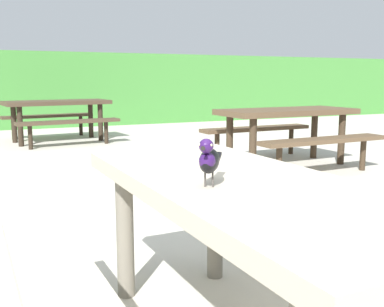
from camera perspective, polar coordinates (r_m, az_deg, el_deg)
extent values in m
cube|color=#428438|center=(11.83, -20.84, 7.46)|extent=(28.00, 1.96, 1.73)
cube|color=#B2A893|center=(1.81, 6.45, -4.31)|extent=(0.80, 1.82, 0.07)
cylinder|color=slate|center=(2.42, -8.34, -9.94)|extent=(0.09, 0.09, 0.67)
cylinder|color=slate|center=(2.62, 2.91, -8.33)|extent=(0.09, 0.09, 0.67)
cube|color=#B2A893|center=(1.66, -15.49, -16.51)|extent=(0.32, 1.72, 0.05)
cylinder|color=slate|center=(2.33, -18.32, -14.81)|extent=(0.07, 0.07, 0.39)
cube|color=#B2A893|center=(2.33, 21.17, -9.19)|extent=(0.32, 1.72, 0.05)
cylinder|color=slate|center=(2.85, 11.27, -10.03)|extent=(0.07, 0.07, 0.39)
ellipsoid|color=black|center=(1.66, 2.18, -0.92)|extent=(0.15, 0.16, 0.09)
ellipsoid|color=#2D144C|center=(1.62, 1.90, -0.94)|extent=(0.09, 0.09, 0.06)
sphere|color=#2D144C|center=(1.59, 1.78, 0.95)|extent=(0.05, 0.05, 0.05)
sphere|color=#EAE08C|center=(1.57, 2.40, 1.05)|extent=(0.01, 0.01, 0.01)
sphere|color=#EAE08C|center=(1.58, 1.01, 1.10)|extent=(0.01, 0.01, 0.01)
cone|color=black|center=(1.55, 1.48, 0.73)|extent=(0.03, 0.03, 0.02)
cube|color=black|center=(1.78, 2.91, -0.67)|extent=(0.09, 0.10, 0.04)
cylinder|color=#47423D|center=(1.66, 2.59, -3.29)|extent=(0.01, 0.01, 0.05)
cylinder|color=#47423D|center=(1.67, 1.64, -3.25)|extent=(0.01, 0.01, 0.05)
cube|color=brown|center=(6.07, 11.77, 5.13)|extent=(1.82, 0.81, 0.07)
cylinder|color=#382B1D|center=(6.37, 18.12, 1.71)|extent=(0.09, 0.09, 0.67)
cylinder|color=#382B1D|center=(6.75, 14.97, 2.27)|extent=(0.09, 0.09, 0.67)
cylinder|color=#382B1D|center=(5.48, 7.58, 0.92)|extent=(0.09, 0.09, 0.67)
cylinder|color=#382B1D|center=(5.93, 4.71, 1.60)|extent=(0.09, 0.09, 0.67)
cube|color=brown|center=(5.57, 16.12, 1.59)|extent=(1.72, 0.33, 0.05)
cylinder|color=#382B1D|center=(6.05, 20.52, -0.15)|extent=(0.07, 0.07, 0.39)
cylinder|color=#382B1D|center=(5.19, 10.78, -1.20)|extent=(0.07, 0.07, 0.39)
cube|color=brown|center=(6.66, 7.97, 3.09)|extent=(1.72, 0.33, 0.05)
cylinder|color=#382B1D|center=(7.06, 12.23, 1.52)|extent=(0.07, 0.07, 0.39)
cylinder|color=#382B1D|center=(6.35, 3.14, 0.86)|extent=(0.07, 0.07, 0.39)
cube|color=#473828|center=(8.56, -16.47, 6.12)|extent=(1.88, 0.96, 0.07)
cylinder|color=#2E241A|center=(8.55, -11.33, 3.83)|extent=(0.09, 0.09, 0.67)
cylinder|color=#2E241A|center=(9.05, -12.50, 4.08)|extent=(0.09, 0.09, 0.67)
cylinder|color=#2E241A|center=(8.17, -20.61, 3.16)|extent=(0.09, 0.09, 0.67)
cylinder|color=#2E241A|center=(8.69, -21.29, 3.46)|extent=(0.09, 0.09, 0.67)
cube|color=#473828|center=(7.91, -15.04, 3.84)|extent=(1.73, 0.48, 0.05)
cylinder|color=#2E241A|center=(8.14, -10.64, 2.58)|extent=(0.07, 0.07, 0.39)
cylinder|color=#2E241A|center=(7.78, -19.50, 1.90)|extent=(0.07, 0.07, 0.39)
cube|color=#473828|center=(9.26, -17.53, 4.48)|extent=(1.73, 0.48, 0.05)
cylinder|color=#2E241A|center=(9.45, -13.69, 3.40)|extent=(0.07, 0.07, 0.39)
cylinder|color=#2E241A|center=(9.14, -21.36, 2.83)|extent=(0.07, 0.07, 0.39)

